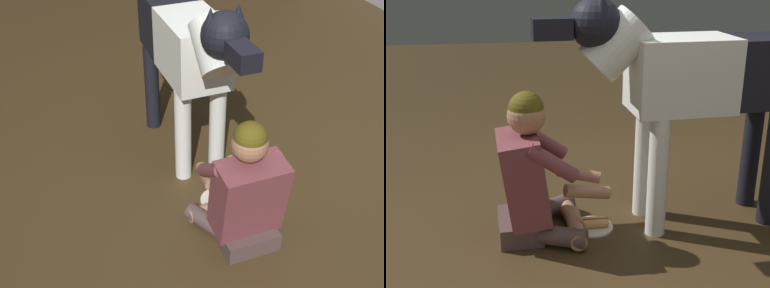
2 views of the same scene
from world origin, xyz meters
The scene contains 4 objects.
ground_plane centered at (0.00, 0.00, 0.00)m, with size 14.87×14.87×0.00m, color #3E2D18.
person_sitting_on_floor centered at (0.58, -0.16, 0.35)m, with size 0.64×0.58×0.85m.
large_dog centered at (-0.33, -0.18, 0.87)m, with size 1.69×0.39×1.36m.
hot_dog_on_plate centered at (0.24, -0.17, 0.02)m, with size 0.25×0.25×0.06m.
Camera 2 is at (0.77, 2.46, 1.51)m, focal length 47.61 mm.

